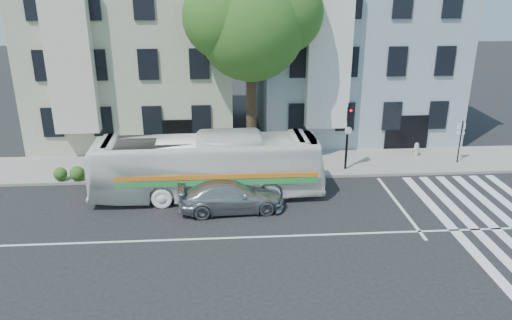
{
  "coord_description": "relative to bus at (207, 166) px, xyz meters",
  "views": [
    {
      "loc": [
        -1.59,
        -17.9,
        10.1
      ],
      "look_at": [
        -0.16,
        2.57,
        2.4
      ],
      "focal_mm": 35.0,
      "sensor_mm": 36.0,
      "label": 1
    }
  ],
  "objects": [
    {
      "name": "traffic_signal",
      "position": [
        7.35,
        2.55,
        0.94
      ],
      "size": [
        0.4,
        0.52,
        3.82
      ],
      "rotation": [
        0.0,
        0.0,
        0.17
      ],
      "color": "black",
      "rests_on": "ground"
    },
    {
      "name": "far_sign_pole",
      "position": [
        13.85,
        3.24,
        0.17
      ],
      "size": [
        0.44,
        0.19,
        2.42
      ],
      "rotation": [
        0.0,
        0.0,
        -0.16
      ],
      "color": "black",
      "rests_on": "sidewalk_far"
    },
    {
      "name": "bus",
      "position": [
        0.0,
        0.0,
        0.0
      ],
      "size": [
        2.82,
        11.0,
        3.05
      ],
      "primitive_type": "imported",
      "rotation": [
        0.0,
        0.0,
        1.59
      ],
      "color": "white",
      "rests_on": "ground"
    },
    {
      "name": "hedge",
      "position": [
        -3.32,
        2.08,
        -1.02
      ],
      "size": [
        8.21,
        3.91,
        0.7
      ],
      "primitive_type": null,
      "rotation": [
        0.0,
        0.0,
        0.38
      ],
      "color": "#27531B",
      "rests_on": "sidewalk_far"
    },
    {
      "name": "ground",
      "position": [
        2.36,
        -4.22,
        -1.52
      ],
      "size": [
        120.0,
        120.0,
        0.0
      ],
      "primitive_type": "plane",
      "color": "black",
      "rests_on": "ground"
    },
    {
      "name": "sedan",
      "position": [
        1.08,
        -1.62,
        -0.83
      ],
      "size": [
        2.25,
        4.88,
        1.38
      ],
      "primitive_type": "imported",
      "rotation": [
        0.0,
        0.0,
        1.64
      ],
      "color": "#A8A9AF",
      "rests_on": "ground"
    },
    {
      "name": "street_tree",
      "position": [
        2.42,
        4.51,
        6.31
      ],
      "size": [
        7.3,
        5.9,
        11.1
      ],
      "color": "#2D2116",
      "rests_on": "ground"
    },
    {
      "name": "building_right",
      "position": [
        9.36,
        10.78,
        3.98
      ],
      "size": [
        12.0,
        10.0,
        11.0
      ],
      "primitive_type": "cube",
      "color": "#8E9EA9",
      "rests_on": "ground"
    },
    {
      "name": "sidewalk_far",
      "position": [
        2.36,
        3.78,
        -1.45
      ],
      "size": [
        80.0,
        4.0,
        0.15
      ],
      "primitive_type": "cube",
      "color": "gray",
      "rests_on": "ground"
    },
    {
      "name": "building_left",
      "position": [
        -4.64,
        10.78,
        3.98
      ],
      "size": [
        12.0,
        10.0,
        11.0
      ],
      "primitive_type": "cube",
      "color": "#A9AD91",
      "rests_on": "ground"
    },
    {
      "name": "fire_hydrant",
      "position": [
        11.93,
        4.39,
        -0.97
      ],
      "size": [
        0.46,
        0.26,
        0.8
      ],
      "rotation": [
        0.0,
        0.0,
        0.28
      ],
      "color": "#B1B2AD",
      "rests_on": "sidewalk_far"
    }
  ]
}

